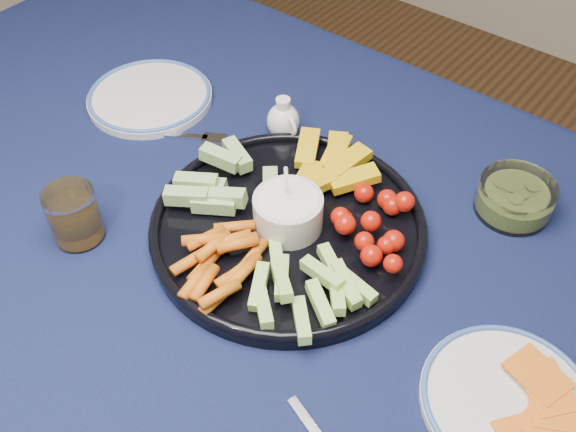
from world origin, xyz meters
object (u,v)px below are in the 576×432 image
Objects in this scene: dining_table at (247,276)px; crudite_platter at (286,222)px; cheese_plate at (509,399)px; juice_tumbler at (75,218)px; pickle_bowl at (515,199)px; creamer_pitcher at (283,121)px; side_plate_extra at (150,96)px.

dining_table is 0.13m from crudite_platter.
crudite_platter is 0.37m from cheese_plate.
juice_tumbler is at bearing -142.82° from dining_table.
pickle_bowl is at bearing 114.38° from cheese_plate.
juice_tumbler reaches higher than creamer_pitcher.
creamer_pitcher reaches higher than cheese_plate.
juice_tumbler is (-0.60, -0.14, 0.03)m from cheese_plate.
creamer_pitcher is at bearing -168.11° from pickle_bowl.
side_plate_extra is (-0.62, -0.15, -0.01)m from pickle_bowl.
creamer_pitcher reaches higher than side_plate_extra.
cheese_plate is (0.13, -0.29, -0.01)m from pickle_bowl.
dining_table is 0.42m from pickle_bowl.
cheese_plate is 0.77m from side_plate_extra.
juice_tumbler is at bearing -166.68° from cheese_plate.
dining_table is at bearing -65.05° from creamer_pitcher.
side_plate_extra is at bearing 157.65° from dining_table.
juice_tumbler is 0.33m from side_plate_extra.
dining_table is 14.96× the size of pickle_bowl.
crudite_platter reaches higher than juice_tumbler.
juice_tumbler is (-0.19, -0.14, 0.12)m from dining_table.
pickle_bowl is at bearing 11.89° from creamer_pitcher.
creamer_pitcher is 0.55m from cheese_plate.
side_plate_extra is at bearing 169.19° from cheese_plate.
dining_table is at bearing -133.08° from pickle_bowl.
side_plate_extra is at bearing -166.45° from pickle_bowl.
pickle_bowl is (0.27, 0.29, 0.11)m from dining_table.
pickle_bowl is 1.32× the size of juice_tumbler.
juice_tumbler reaches higher than cheese_plate.
dining_table is 7.54× the size of side_plate_extra.
dining_table is at bearing -130.01° from crudite_platter.
cheese_plate is at bearing -65.62° from pickle_bowl.
crudite_platter is 0.30m from juice_tumbler.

